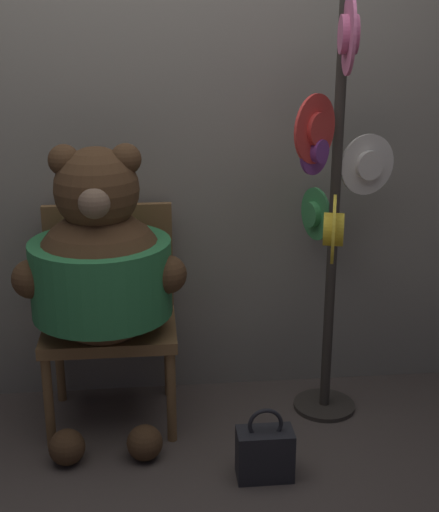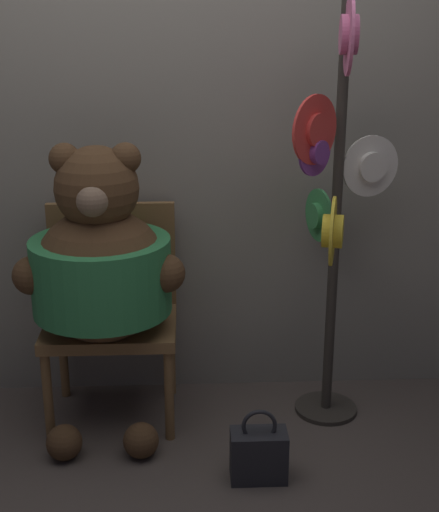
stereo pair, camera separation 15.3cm
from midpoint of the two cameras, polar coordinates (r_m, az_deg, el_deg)
ground_plane at (r=3.06m, az=-3.09°, el=-15.41°), size 14.00×14.00×0.00m
wall_back at (r=3.19m, az=-3.42°, el=10.52°), size 8.00×0.10×2.53m
chair at (r=3.16m, az=-7.25°, el=-3.80°), size 0.56×0.45×0.94m
teddy_bear at (r=2.94m, az=-8.01°, el=-0.88°), size 0.69×0.61×1.25m
hat_display_rack at (r=2.95m, az=10.67°, el=4.58°), size 0.49×0.57×1.80m
handbag_on_ground at (r=2.85m, az=4.75°, el=-15.53°), size 0.22×0.12×0.30m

